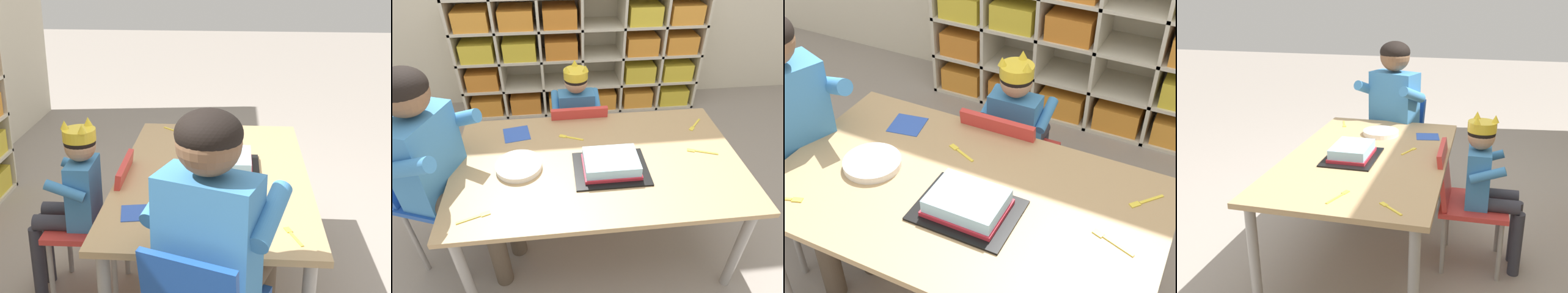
# 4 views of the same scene
# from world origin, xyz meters

# --- Properties ---
(ground) EXTENTS (16.00, 16.00, 0.00)m
(ground) POSITION_xyz_m (0.00, 0.00, 0.00)
(ground) COLOR gray
(activity_table) EXTENTS (1.34, 0.81, 0.58)m
(activity_table) POSITION_xyz_m (0.00, 0.00, 0.52)
(activity_table) COLOR tan
(activity_table) RESTS_ON ground
(classroom_chair_blue) EXTENTS (0.34, 0.36, 0.64)m
(classroom_chair_blue) POSITION_xyz_m (-0.05, 0.49, 0.37)
(classroom_chair_blue) COLOR red
(classroom_chair_blue) RESTS_ON ground
(child_with_crown) EXTENTS (0.30, 0.31, 0.82)m
(child_with_crown) POSITION_xyz_m (-0.05, 0.60, 0.51)
(child_with_crown) COLOR #3D7FBC
(child_with_crown) RESTS_ON ground
(classroom_chair_adult_side) EXTENTS (0.40, 0.41, 0.70)m
(classroom_chair_adult_side) POSITION_xyz_m (-0.78, 0.00, 0.45)
(classroom_chair_adult_side) COLOR #1E4CA8
(classroom_chair_adult_side) RESTS_ON ground
(adult_helper_seated) EXTENTS (0.48, 0.46, 1.08)m
(adult_helper_seated) POSITION_xyz_m (-0.68, -0.04, 0.68)
(adult_helper_seated) COLOR #3D7FBC
(adult_helper_seated) RESTS_ON ground
(birthday_cake_on_tray) EXTENTS (0.33, 0.26, 0.07)m
(birthday_cake_on_tray) POSITION_xyz_m (0.05, -0.07, 0.61)
(birthday_cake_on_tray) COLOR black
(birthday_cake_on_tray) RESTS_ON activity_table
(paper_plate_stack) EXTENTS (0.21, 0.21, 0.03)m
(paper_plate_stack) POSITION_xyz_m (-0.36, -0.02, 0.59)
(paper_plate_stack) COLOR white
(paper_plate_stack) RESTS_ON activity_table
(paper_napkin_square) EXTENTS (0.15, 0.15, 0.00)m
(paper_napkin_square) POSITION_xyz_m (-0.39, 0.26, 0.58)
(paper_napkin_square) COLOR #3356B7
(paper_napkin_square) RESTS_ON activity_table
(fork_beside_plate_stack) EXTENTS (0.14, 0.07, 0.00)m
(fork_beside_plate_stack) POSITION_xyz_m (0.50, 0.01, 0.58)
(fork_beside_plate_stack) COLOR yellow
(fork_beside_plate_stack) RESTS_ON activity_table
(fork_near_cake_tray) EXTENTS (0.13, 0.06, 0.00)m
(fork_near_cake_tray) POSITION_xyz_m (-0.52, -0.29, 0.58)
(fork_near_cake_tray) COLOR yellow
(fork_near_cake_tray) RESTS_ON activity_table
(fork_by_napkin) EXTENTS (0.12, 0.07, 0.00)m
(fork_by_napkin) POSITION_xyz_m (-0.12, 0.20, 0.58)
(fork_by_napkin) COLOR yellow
(fork_by_napkin) RESTS_ON activity_table
(fork_scattered_mid_table) EXTENTS (0.10, 0.11, 0.00)m
(fork_scattered_mid_table) POSITION_xyz_m (0.56, 0.23, 0.58)
(fork_scattered_mid_table) COLOR yellow
(fork_scattered_mid_table) RESTS_ON activity_table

